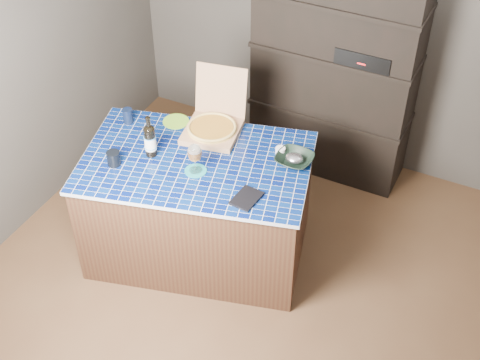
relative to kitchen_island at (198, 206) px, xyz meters
The scene contains 14 objects.
room 0.98m from the kitchen_island, 26.19° to the right, with size 3.50×3.50×3.50m.
shelving_unit 1.47m from the kitchen_island, 70.99° to the left, with size 1.20×0.41×1.80m.
kitchen_island is the anchor object (origin of this frame).
pizza_box 0.56m from the kitchen_island, 98.20° to the left, with size 0.43×0.49×0.39m.
mead_bottle 0.59m from the kitchen_island, 165.75° to the right, with size 0.08×0.08×0.29m.
teal_trivet 0.42m from the kitchen_island, 61.08° to the right, with size 0.14×0.14×0.01m, color #188081.
wine_glass 0.55m from the kitchen_island, 61.08° to the right, with size 0.09×0.09×0.20m.
tumbler 0.68m from the kitchen_island, 149.44° to the right, with size 0.09×0.09×0.10m, color black.
dvd_case 0.64m from the kitchen_island, 22.29° to the right, with size 0.14×0.19×0.02m, color black.
bowl 0.76m from the kitchen_island, 24.23° to the left, with size 0.24×0.24×0.06m, color black.
foil_contents 0.77m from the kitchen_island, 24.23° to the left, with size 0.12×0.10×0.05m, color #A6A5B0.
white_jar 0.69m from the kitchen_island, 32.83° to the left, with size 0.06×0.06×0.06m, color white.
navy_cup 0.78m from the kitchen_island, 165.54° to the left, with size 0.07×0.07×0.11m, color black.
green_trivet 0.61m from the kitchen_island, 136.96° to the left, with size 0.18×0.18×0.01m, color #79BF29.
Camera 1 is at (1.29, -2.63, 3.48)m, focal length 50.00 mm.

